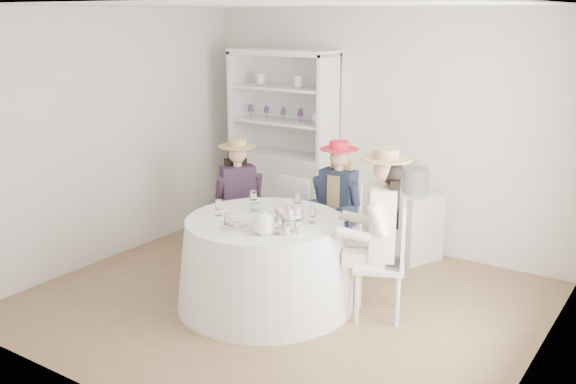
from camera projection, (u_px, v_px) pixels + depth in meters
The scene contains 23 objects.
ground at pixel (282, 301), 6.09m from camera, with size 4.50×4.50×0.00m, color brown.
ceiling at pixel (281, 5), 5.37m from camera, with size 4.50×4.50×0.00m, color white.
wall_back at pixel (380, 130), 7.33m from camera, with size 4.50×4.50×0.00m, color silver.
wall_front at pixel (107, 220), 4.13m from camera, with size 4.50×4.50×0.00m, color silver.
wall_left at pixel (110, 136), 6.93m from camera, with size 4.50×4.50×0.00m, color silver.
wall_right at pixel (545, 202), 4.52m from camera, with size 4.50×4.50×0.00m, color silver.
tea_table at pixel (265, 262), 5.94m from camera, with size 1.64×1.64×0.83m.
hutch at pixel (284, 168), 7.92m from camera, with size 1.42×0.75×2.23m.
side_table at pixel (413, 225), 7.09m from camera, with size 0.48×0.48×0.75m, color silver.
hatbox at pixel (416, 181), 6.95m from camera, with size 0.27×0.27×0.27m, color black.
guest_left at pixel (239, 195), 6.80m from camera, with size 0.59×0.56×1.38m.
guest_mid at pixel (337, 200), 6.58m from camera, with size 0.50×0.52×1.40m.
guest_right at pixel (380, 224), 5.56m from camera, with size 0.65×0.59×1.54m.
spare_chair at pixel (300, 216), 6.90m from camera, with size 0.42×0.42×0.98m.
teacup_a at pixel (255, 208), 6.05m from camera, with size 0.09×0.09×0.07m, color white.
teacup_b at pixel (288, 210), 5.99m from camera, with size 0.06×0.06×0.06m, color white.
teacup_c at pixel (299, 215), 5.83m from camera, with size 0.09×0.09×0.07m, color white.
flower_bowl at pixel (285, 221), 5.69m from camera, with size 0.20×0.20×0.05m, color white.
flower_arrangement at pixel (287, 213), 5.68m from camera, with size 0.20×0.19×0.07m.
table_teapot at pixel (264, 224), 5.41m from camera, with size 0.28×0.20×0.21m.
sandwich_plate at pixel (238, 226), 5.60m from camera, with size 0.28×0.28×0.06m.
cupcake_stand at pixel (292, 224), 5.44m from camera, with size 0.23×0.23×0.21m.
stemware_set at pixel (265, 211), 5.81m from camera, with size 0.91×0.95×0.15m.
Camera 1 is at (3.16, -4.61, 2.62)m, focal length 40.00 mm.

